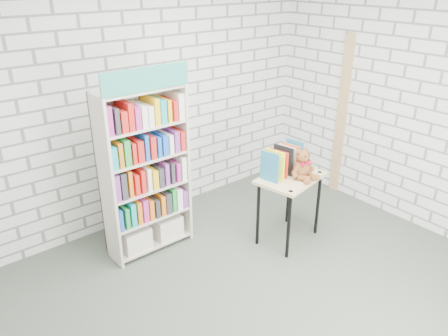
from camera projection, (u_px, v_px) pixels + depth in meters
ground at (266, 292)px, 4.15m from camera, size 4.50×4.50×0.00m
room_shell at (275, 111)px, 3.41m from camera, size 4.52×4.02×2.81m
bookshelf at (145, 171)px, 4.47m from camera, size 0.89×0.35×2.00m
display_table at (290, 185)px, 4.70m from camera, size 0.81×0.63×0.78m
table_books at (282, 161)px, 4.66m from camera, size 0.54×0.31×0.30m
teddy_bear at (303, 166)px, 4.58m from camera, size 0.30×0.28×0.32m
door_trim at (342, 117)px, 5.66m from camera, size 0.05×0.12×2.10m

